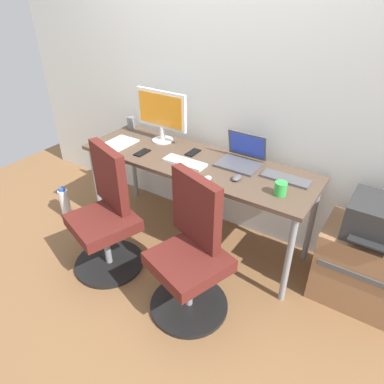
% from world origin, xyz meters
% --- Properties ---
extents(ground_plane, '(5.28, 5.28, 0.00)m').
position_xyz_m(ground_plane, '(0.00, 0.00, 0.00)').
color(ground_plane, brown).
extents(back_wall, '(4.40, 0.04, 2.60)m').
position_xyz_m(back_wall, '(0.00, 0.38, 1.30)').
color(back_wall, silver).
rests_on(back_wall, ground).
extents(desk, '(1.89, 0.60, 0.75)m').
position_xyz_m(desk, '(0.00, 0.00, 0.68)').
color(desk, brown).
rests_on(desk, ground).
extents(office_chair_left, '(0.56, 0.56, 0.94)m').
position_xyz_m(office_chair_left, '(-0.40, -0.61, 0.42)').
color(office_chair_left, black).
rests_on(office_chair_left, ground).
extents(office_chair_right, '(0.56, 0.56, 0.94)m').
position_xyz_m(office_chair_right, '(0.36, -0.61, 0.42)').
color(office_chair_right, black).
rests_on(office_chair_right, ground).
extents(side_cabinet, '(0.60, 0.42, 0.56)m').
position_xyz_m(side_cabinet, '(1.32, 0.06, 0.28)').
color(side_cabinet, '#996B47').
rests_on(side_cabinet, ground).
extents(printer, '(0.38, 0.40, 0.24)m').
position_xyz_m(printer, '(1.32, 0.06, 0.68)').
color(printer, '#2D2D2D').
rests_on(printer, side_cabinet).
extents(water_bottle_on_floor, '(0.09, 0.09, 0.31)m').
position_xyz_m(water_bottle_on_floor, '(-1.20, -0.41, 0.15)').
color(water_bottle_on_floor, white).
rests_on(water_bottle_on_floor, ground).
extents(desktop_monitor, '(0.48, 0.18, 0.43)m').
position_xyz_m(desktop_monitor, '(-0.44, 0.16, 1.00)').
color(desktop_monitor, silver).
rests_on(desktop_monitor, desk).
extents(open_laptop, '(0.31, 0.27, 0.22)m').
position_xyz_m(open_laptop, '(0.32, 0.15, 0.81)').
color(open_laptop, '#4C4C51').
rests_on(open_laptop, desk).
extents(keyboard_by_monitor, '(0.34, 0.12, 0.02)m').
position_xyz_m(keyboard_by_monitor, '(0.69, 0.09, 0.76)').
color(keyboard_by_monitor, '#515156').
rests_on(keyboard_by_monitor, desk).
extents(keyboard_by_laptop, '(0.34, 0.12, 0.02)m').
position_xyz_m(keyboard_by_laptop, '(-0.04, -0.09, 0.76)').
color(keyboard_by_laptop, silver).
rests_on(keyboard_by_laptop, desk).
extents(mouse_by_monitor, '(0.06, 0.10, 0.03)m').
position_xyz_m(mouse_by_monitor, '(0.40, -0.09, 0.77)').
color(mouse_by_monitor, '#515156').
rests_on(mouse_by_monitor, desk).
extents(mouse_by_laptop, '(0.06, 0.10, 0.03)m').
position_xyz_m(mouse_by_laptop, '(0.24, -0.23, 0.77)').
color(mouse_by_laptop, silver).
rests_on(mouse_by_laptop, desk).
extents(coffee_mug, '(0.08, 0.08, 0.09)m').
position_xyz_m(coffee_mug, '(0.73, -0.12, 0.80)').
color(coffee_mug, green).
rests_on(coffee_mug, desk).
extents(pen_cup, '(0.07, 0.07, 0.10)m').
position_xyz_m(pen_cup, '(-0.86, 0.23, 0.80)').
color(pen_cup, slate).
rests_on(pen_cup, desk).
extents(phone_near_monitor, '(0.07, 0.14, 0.01)m').
position_xyz_m(phone_near_monitor, '(-0.43, -0.13, 0.76)').
color(phone_near_monitor, black).
rests_on(phone_near_monitor, desk).
extents(phone_near_laptop, '(0.07, 0.14, 0.01)m').
position_xyz_m(phone_near_laptop, '(-0.09, 0.10, 0.76)').
color(phone_near_laptop, black).
rests_on(phone_near_laptop, desk).
extents(paper_pile, '(0.21, 0.30, 0.01)m').
position_xyz_m(paper_pile, '(-0.71, -0.11, 0.76)').
color(paper_pile, white).
rests_on(paper_pile, desk).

